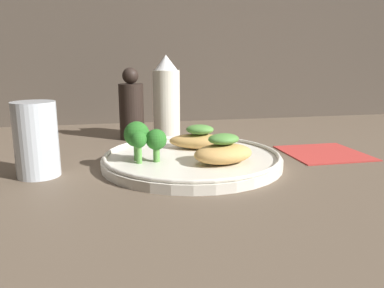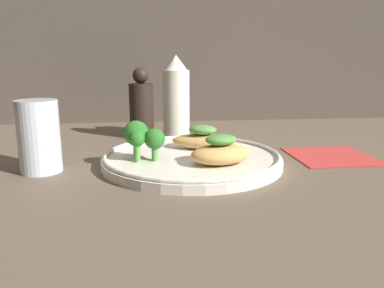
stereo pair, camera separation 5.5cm
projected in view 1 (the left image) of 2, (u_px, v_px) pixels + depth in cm
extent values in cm
cube|color=brown|center=(192.00, 168.00, 60.32)|extent=(180.00, 180.00, 1.00)
cylinder|color=silver|center=(192.00, 160.00, 60.06)|extent=(28.64, 28.64, 1.40)
torus|color=silver|center=(192.00, 154.00, 59.84)|extent=(28.04, 28.04, 0.60)
ellipsoid|color=tan|center=(223.00, 154.00, 55.61)|extent=(10.24, 7.78, 2.90)
ellipsoid|color=#518E3D|center=(224.00, 139.00, 55.11)|extent=(5.45, 4.70, 1.57)
ellipsoid|color=tan|center=(200.00, 141.00, 64.69)|extent=(11.63, 7.84, 2.56)
ellipsoid|color=#518E3D|center=(200.00, 129.00, 64.22)|extent=(5.72, 5.12, 1.64)
cylinder|color=#569942|center=(156.00, 154.00, 56.47)|extent=(1.00, 1.00, 2.32)
sphere|color=#286B23|center=(156.00, 139.00, 55.97)|extent=(3.18, 3.18, 3.18)
cylinder|color=#569942|center=(137.00, 152.00, 57.07)|extent=(1.04, 1.04, 2.75)
sphere|color=#286B23|center=(137.00, 134.00, 56.46)|extent=(3.89, 3.89, 3.89)
cylinder|color=#569942|center=(139.00, 154.00, 55.58)|extent=(0.86, 0.86, 2.74)
sphere|color=#286B23|center=(139.00, 140.00, 55.08)|extent=(2.50, 2.50, 2.50)
cylinder|color=silver|center=(167.00, 104.00, 79.86)|extent=(5.69, 5.69, 14.33)
cone|color=white|center=(166.00, 62.00, 77.92)|extent=(4.84, 4.84, 3.15)
cylinder|color=black|center=(132.00, 112.00, 78.65)|extent=(5.15, 5.15, 11.59)
sphere|color=black|center=(130.00, 76.00, 77.00)|extent=(3.35, 3.35, 3.35)
cylinder|color=silver|center=(36.00, 139.00, 53.27)|extent=(6.09, 6.09, 10.80)
cube|color=#B2332D|center=(324.00, 153.00, 67.13)|extent=(13.53, 13.53, 0.40)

